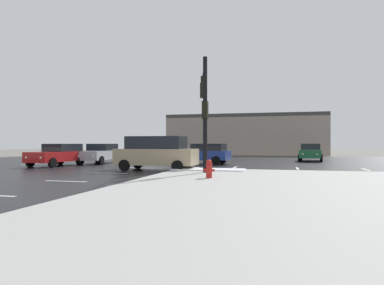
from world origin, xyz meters
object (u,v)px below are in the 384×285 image
(traffic_signal_mast, at_px, (204,99))
(sedan_blue, at_px, (203,153))
(sedan_red, at_px, (58,154))
(fire_hydrant, at_px, (209,169))
(suv_tan, at_px, (156,152))
(sedan_silver, at_px, (100,153))
(sedan_green, at_px, (311,152))

(traffic_signal_mast, xyz_separation_m, sedan_blue, (-1.72, 7.62, -3.25))
(sedan_red, bearing_deg, fire_hydrant, 63.87)
(traffic_signal_mast, distance_m, sedan_red, 12.11)
(fire_hydrant, xyz_separation_m, suv_tan, (-4.16, 4.83, 0.55))
(sedan_silver, xyz_separation_m, sedan_green, (16.90, 7.97, 0.00))
(sedan_red, bearing_deg, traffic_signal_mast, 78.59)
(sedan_silver, bearing_deg, traffic_signal_mast, 53.48)
(sedan_red, height_order, sedan_green, same)
(fire_hydrant, relative_size, sedan_silver, 0.17)
(fire_hydrant, bearing_deg, traffic_signal_mast, 104.68)
(sedan_blue, xyz_separation_m, sedan_green, (8.68, 6.73, 0.00))
(fire_hydrant, distance_m, sedan_green, 19.27)
(sedan_green, bearing_deg, sedan_red, -51.12)
(sedan_blue, distance_m, suv_tan, 6.91)
(sedan_silver, relative_size, suv_tan, 0.95)
(sedan_red, bearing_deg, sedan_silver, 161.77)
(sedan_red, height_order, suv_tan, suv_tan)
(sedan_silver, distance_m, sedan_green, 18.68)
(fire_hydrant, bearing_deg, sedan_green, 72.12)
(sedan_blue, relative_size, sedan_green, 1.00)
(traffic_signal_mast, bearing_deg, fire_hydrant, -178.94)
(sedan_red, distance_m, suv_tan, 8.44)
(traffic_signal_mast, height_order, sedan_blue, traffic_signal_mast)
(traffic_signal_mast, xyz_separation_m, sedan_red, (-11.30, 2.90, -3.25))
(sedan_blue, xyz_separation_m, sedan_silver, (-8.23, -1.23, 0.00))
(fire_hydrant, bearing_deg, sedan_blue, 103.40)
(sedan_green, bearing_deg, fire_hydrant, -11.11)
(sedan_red, height_order, sedan_blue, same)
(suv_tan, bearing_deg, sedan_blue, -100.38)
(fire_hydrant, bearing_deg, sedan_silver, 136.67)
(traffic_signal_mast, distance_m, suv_tan, 4.41)
(sedan_red, distance_m, sedan_blue, 10.68)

